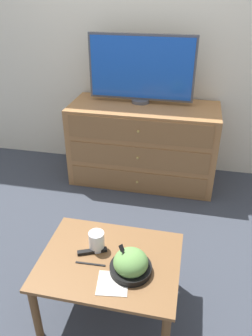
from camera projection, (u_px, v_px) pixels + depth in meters
ground_plane at (140, 162)px, 3.56m from camera, size 12.00×12.00×0.00m
wall_back at (143, 34)px, 2.93m from camera, size 12.00×0.05×2.60m
dresser at (143, 144)px, 3.09m from camera, size 1.34×0.58×0.75m
tv at (141, 69)px, 2.84m from camera, size 0.93×0.16×0.59m
coffee_table at (110, 267)px, 1.81m from camera, size 0.76×0.59×0.40m
takeout_bowl at (131, 264)px, 1.69m from camera, size 0.22×0.22×0.16m
drink_cup at (97, 242)px, 1.83m from camera, size 0.09×0.09×0.11m
napkin at (113, 283)px, 1.64m from camera, size 0.17×0.17×0.00m
knife at (90, 264)px, 1.75m from camera, size 0.16×0.02×0.01m
remote_control at (92, 251)px, 1.82m from camera, size 0.16×0.09×0.02m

